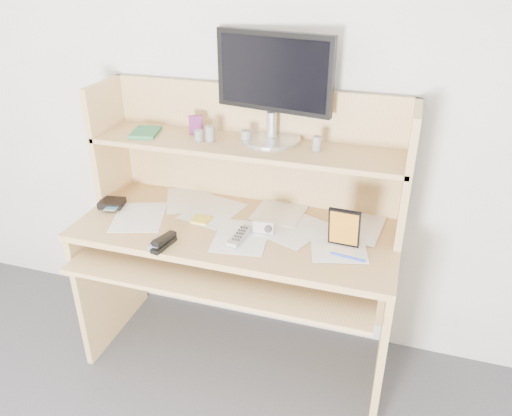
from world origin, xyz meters
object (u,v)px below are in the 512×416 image
(game_case, at_px, (344,228))
(tv_remote, at_px, (240,236))
(desk, at_px, (242,229))
(keyboard, at_px, (224,249))
(monitor, at_px, (273,84))

(game_case, bearing_deg, tv_remote, -169.75)
(desk, relative_size, keyboard, 2.95)
(keyboard, height_order, game_case, game_case)
(game_case, xyz_separation_m, monitor, (-0.38, 0.28, 0.48))
(game_case, bearing_deg, monitor, 146.46)
(keyboard, distance_m, monitor, 0.74)
(tv_remote, height_order, game_case, game_case)
(tv_remote, bearing_deg, game_case, 14.67)
(desk, bearing_deg, keyboard, -104.92)
(desk, relative_size, tv_remote, 8.37)
(tv_remote, xyz_separation_m, monitor, (0.04, 0.33, 0.56))
(desk, bearing_deg, monitor, 60.37)
(keyboard, height_order, monitor, monitor)
(keyboard, bearing_deg, desk, 66.45)
(game_case, height_order, monitor, monitor)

